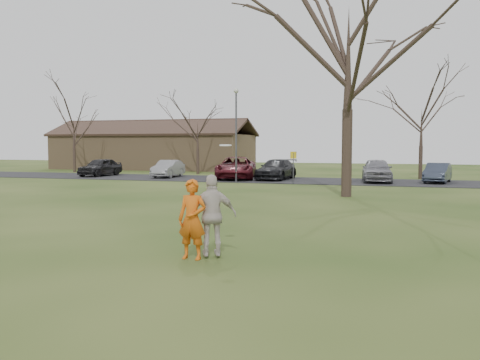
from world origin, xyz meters
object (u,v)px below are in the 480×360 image
at_px(car_0, 100,167).
at_px(lamp_post, 236,123).
at_px(car_2, 236,168).
at_px(car_3, 276,169).
at_px(big_tree, 348,50).
at_px(car_5, 438,173).
at_px(catching_play, 213,215).
at_px(car_4, 377,170).
at_px(building, 154,150).
at_px(player_defender, 192,219).
at_px(car_1, 168,169).

xyz_separation_m(car_0, lamp_post, (12.22, -2.72, 3.22)).
bearing_deg(lamp_post, car_2, 107.65).
distance_m(car_3, big_tree, 13.54).
xyz_separation_m(car_5, catching_play, (-6.47, -24.99, 0.28)).
bearing_deg(car_2, lamp_post, -84.91).
height_order(car_0, car_5, car_0).
bearing_deg(car_4, car_0, 174.42).
bearing_deg(lamp_post, car_5, 13.33).
bearing_deg(building, car_0, -82.09).
xyz_separation_m(car_2, car_4, (9.90, -0.12, -0.01)).
relative_size(car_2, car_3, 1.17).
bearing_deg(big_tree, car_5, 65.10).
bearing_deg(car_0, car_5, 5.02).
xyz_separation_m(car_2, building, (-13.16, 12.85, 1.09)).
distance_m(car_2, big_tree, 14.81).
xyz_separation_m(car_3, lamp_post, (-2.08, -2.96, 3.22)).
xyz_separation_m(player_defender, car_5, (6.86, 25.23, -0.20)).
bearing_deg(car_5, car_1, -167.65).
xyz_separation_m(car_5, big_tree, (-4.90, -10.56, 6.32)).
relative_size(car_1, lamp_post, 0.63).
bearing_deg(car_3, catching_play, -75.76).
relative_size(lamp_post, big_tree, 0.45).
height_order(car_0, car_1, car_0).
distance_m(car_5, lamp_post, 13.66).
xyz_separation_m(player_defender, car_2, (-6.88, 24.82, -0.04)).
bearing_deg(car_0, car_1, 5.47).
bearing_deg(car_2, player_defender, -87.07).
xyz_separation_m(catching_play, building, (-20.43, 37.43, 0.97)).
height_order(car_4, car_5, car_4).
relative_size(car_4, lamp_post, 0.74).
bearing_deg(catching_play, car_3, 99.90).
height_order(catching_play, lamp_post, lamp_post).
bearing_deg(car_2, catching_play, -86.08).
bearing_deg(player_defender, catching_play, 31.46).
height_order(car_4, big_tree, big_tree).
relative_size(player_defender, lamp_post, 0.28).
xyz_separation_m(car_1, big_tree, (14.36, -10.34, 6.31)).
bearing_deg(catching_play, car_2, 106.48).
bearing_deg(lamp_post, player_defender, -74.76).
distance_m(catching_play, big_tree, 15.73).
relative_size(car_2, building, 0.28).
relative_size(car_3, car_4, 1.07).
bearing_deg(car_3, car_0, -174.70).
bearing_deg(building, catching_play, -61.38).
bearing_deg(car_3, car_4, 0.85).
distance_m(car_3, car_4, 6.99).
distance_m(car_0, car_2, 11.38).
height_order(car_2, catching_play, catching_play).
bearing_deg(player_defender, car_2, 106.24).
xyz_separation_m(car_3, catching_play, (4.35, -24.89, 0.21)).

